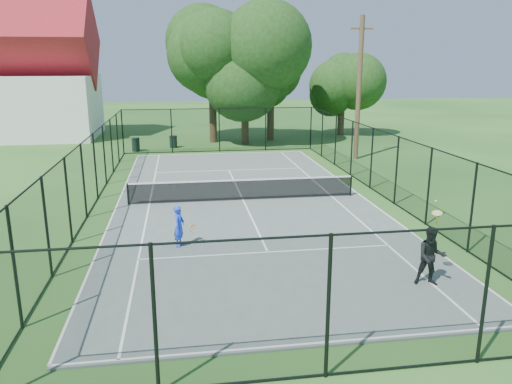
{
  "coord_description": "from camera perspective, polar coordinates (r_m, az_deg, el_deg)",
  "views": [
    {
      "loc": [
        -2.66,
        -21.32,
        6.04
      ],
      "look_at": [
        0.13,
        -3.0,
        1.2
      ],
      "focal_mm": 35.0,
      "sensor_mm": 36.0,
      "label": 1
    }
  ],
  "objects": [
    {
      "name": "fence",
      "position": [
        21.96,
        -1.51,
        2.7
      ],
      "size": [
        13.1,
        26.1,
        3.0
      ],
      "color": "black",
      "rests_on": "ground"
    },
    {
      "name": "tree_near_left",
      "position": [
        38.66,
        -5.07,
        14.47
      ],
      "size": [
        7.44,
        7.44,
        9.71
      ],
      "color": "#332114",
      "rests_on": "ground"
    },
    {
      "name": "trash_bin_right",
      "position": [
        36.85,
        -9.43,
        5.7
      ],
      "size": [
        0.58,
        0.58,
        0.88
      ],
      "color": "black",
      "rests_on": "ground"
    },
    {
      "name": "ground",
      "position": [
        22.32,
        -1.49,
        -1.07
      ],
      "size": [
        120.0,
        120.0,
        0.0
      ],
      "primitive_type": "plane",
      "color": "#24501B"
    },
    {
      "name": "player_black",
      "position": [
        14.56,
        19.39,
        -6.95
      ],
      "size": [
        0.94,
        1.13,
        2.23
      ],
      "color": "black",
      "rests_on": "tennis_court"
    },
    {
      "name": "tree_far_right",
      "position": [
        43.33,
        9.82,
        11.49
      ],
      "size": [
        4.67,
        4.67,
        6.18
      ],
      "color": "#332114",
      "rests_on": "ground"
    },
    {
      "name": "trash_bin_left",
      "position": [
        35.92,
        -13.58,
        5.31
      ],
      "size": [
        0.58,
        0.58,
        0.94
      ],
      "color": "black",
      "rests_on": "ground"
    },
    {
      "name": "tennis_court",
      "position": [
        22.31,
        -1.49,
        -1.0
      ],
      "size": [
        11.0,
        24.0,
        0.06
      ],
      "primitive_type": "cube",
      "color": "#52615B",
      "rests_on": "ground"
    },
    {
      "name": "utility_pole",
      "position": [
        32.33,
        11.68,
        11.53
      ],
      "size": [
        1.4,
        0.3,
        8.79
      ],
      "color": "#4C3823",
      "rests_on": "ground"
    },
    {
      "name": "tree_near_mid",
      "position": [
        37.69,
        -1.29,
        13.54
      ],
      "size": [
        6.61,
        6.61,
        8.64
      ],
      "color": "#332114",
      "rests_on": "ground"
    },
    {
      "name": "tree_near_right",
      "position": [
        39.71,
        1.7,
        12.68
      ],
      "size": [
        5.36,
        5.36,
        7.39
      ],
      "color": "#332114",
      "rests_on": "ground"
    },
    {
      "name": "tennis_net",
      "position": [
        22.17,
        -1.5,
        0.37
      ],
      "size": [
        10.08,
        0.08,
        0.95
      ],
      "color": "black",
      "rests_on": "tennis_court"
    },
    {
      "name": "player_blue",
      "position": [
        16.79,
        -8.76,
        -3.87
      ],
      "size": [
        0.83,
        0.6,
        1.4
      ],
      "color": "blue",
      "rests_on": "tennis_court"
    }
  ]
}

